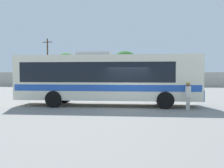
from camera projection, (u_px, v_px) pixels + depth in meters
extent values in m
plane|color=gray|center=(129.00, 95.00, 25.11)|extent=(300.00, 300.00, 0.00)
cube|color=#B2AD9E|center=(129.00, 79.00, 40.80)|extent=(80.00, 0.30, 2.39)
cube|color=silver|center=(107.00, 77.00, 16.32)|extent=(11.85, 2.85, 2.85)
cube|color=black|center=(98.00, 72.00, 16.36)|extent=(9.73, 2.82, 1.25)
cube|color=#2351B2|center=(107.00, 87.00, 16.35)|extent=(11.61, 2.87, 0.40)
cube|color=#19212D|center=(199.00, 70.00, 15.72)|extent=(0.10, 2.30, 1.48)
cube|color=#2351B2|center=(199.00, 94.00, 15.79)|extent=(0.12, 2.50, 0.68)
cube|color=#B2B2B2|center=(94.00, 54.00, 16.34)|extent=(2.23, 1.46, 0.24)
cylinder|color=black|center=(161.00, 97.00, 17.23)|extent=(1.05, 0.33, 1.04)
cylinder|color=black|center=(165.00, 100.00, 14.80)|extent=(1.05, 0.33, 1.04)
cylinder|color=black|center=(65.00, 96.00, 17.91)|extent=(1.05, 0.33, 1.04)
cylinder|color=black|center=(54.00, 99.00, 15.48)|extent=(1.05, 0.33, 1.04)
cylinder|color=#B7B2A8|center=(189.00, 104.00, 14.23)|extent=(0.15, 0.15, 0.77)
cylinder|color=#B7B2A8|center=(187.00, 104.00, 14.12)|extent=(0.15, 0.15, 0.77)
cylinder|color=silver|center=(188.00, 92.00, 14.14)|extent=(0.45, 0.45, 0.61)
sphere|color=brown|center=(188.00, 84.00, 14.13)|extent=(0.21, 0.21, 0.21)
cylinder|color=yellow|center=(188.00, 83.00, 14.12)|extent=(0.22, 0.22, 0.06)
cube|color=navy|center=(73.00, 84.00, 37.06)|extent=(4.59, 1.96, 0.65)
cube|color=black|center=(75.00, 80.00, 37.03)|extent=(2.55, 1.75, 0.53)
cylinder|color=black|center=(62.00, 86.00, 36.24)|extent=(0.65, 0.24, 0.64)
cylinder|color=black|center=(65.00, 86.00, 38.01)|extent=(0.65, 0.24, 0.64)
cylinder|color=black|center=(81.00, 86.00, 36.14)|extent=(0.65, 0.24, 0.64)
cylinder|color=black|center=(83.00, 86.00, 37.90)|extent=(0.65, 0.24, 0.64)
cube|color=black|center=(113.00, 84.00, 36.75)|extent=(4.48, 2.04, 0.65)
cube|color=black|center=(114.00, 80.00, 36.70)|extent=(2.50, 1.79, 0.53)
cylinder|color=black|center=(103.00, 86.00, 36.06)|extent=(0.65, 0.26, 0.64)
cylinder|color=black|center=(105.00, 86.00, 37.81)|extent=(0.65, 0.26, 0.64)
cylinder|color=black|center=(121.00, 86.00, 35.71)|extent=(0.65, 0.26, 0.64)
cylinder|color=black|center=(122.00, 86.00, 37.46)|extent=(0.65, 0.26, 0.64)
cylinder|color=#4C3823|center=(48.00, 62.00, 43.42)|extent=(0.24, 0.24, 8.28)
cube|color=#473321|center=(47.00, 42.00, 43.28)|extent=(1.79, 0.44, 0.12)
cylinder|color=brown|center=(66.00, 77.00, 43.63)|extent=(0.32, 0.32, 2.99)
ellipsoid|color=#38752D|center=(66.00, 62.00, 43.52)|extent=(3.63, 3.63, 3.09)
cylinder|color=brown|center=(125.00, 78.00, 45.60)|extent=(0.32, 0.32, 2.79)
ellipsoid|color=#2D6628|center=(125.00, 62.00, 45.48)|extent=(4.56, 4.56, 3.87)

